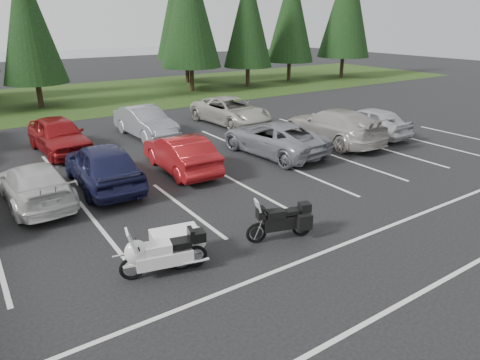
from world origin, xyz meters
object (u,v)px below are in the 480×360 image
Objects in this scene: car_near_4 at (102,165)px; cargo_trailer at (176,245)px; car_far_3 at (146,122)px; car_near_8 at (369,121)px; car_near_3 at (34,184)px; car_near_7 at (333,126)px; touring_motorcycle at (164,249)px; car_near_5 at (180,153)px; car_near_6 at (273,138)px; car_far_2 at (59,135)px; adventure_motorcycle at (280,218)px; car_far_4 at (231,111)px.

car_near_4 is 2.81× the size of cargo_trailer.
car_far_3 reaches higher than cargo_trailer.
car_near_8 reaches higher than car_far_3.
car_near_3 is 0.95× the size of car_near_4.
car_near_8 reaches higher than cargo_trailer.
car_far_3 reaches higher than car_near_3.
car_near_7 is 12.62m from cargo_trailer.
car_near_4 is 6.49m from touring_motorcycle.
car_near_5 is at bearing 73.31° from cargo_trailer.
cargo_trailer is (-7.66, -5.80, -0.34)m from car_near_6.
car_far_3 is (-9.64, 6.34, -0.01)m from car_near_8.
car_far_3 is at bearing -138.58° from car_near_3.
car_near_8 is at bearing 172.06° from car_near_6.
car_near_4 is at bearing -0.55° from car_near_7.
car_far_2 reaches higher than touring_motorcycle.
car_near_4 is (2.32, 0.22, 0.16)m from car_near_3.
adventure_motorcycle is at bearing 9.60° from touring_motorcycle.
car_near_5 is 2.58× the size of cargo_trailer.
car_near_7 is 6.42m from car_far_4.
car_far_3 is at bearing 174.23° from car_far_4.
adventure_motorcycle is (-10.90, -6.15, -0.11)m from car_near_8.
car_near_7 reaches higher than car_far_3.
car_near_8 is 7.70m from car_far_4.
car_far_2 is 11.41m from cargo_trailer.
car_far_2 is at bearing -40.60° from car_near_6.
car_far_4 reaches higher than car_near_5.
car_near_3 is 0.98× the size of car_far_2.
car_far_2 reaches higher than car_near_8.
car_far_4 reaches higher than touring_motorcycle.
cargo_trailer is (-0.06, -6.06, -0.43)m from car_near_4.
cargo_trailer is at bearing 31.85° from car_near_6.
car_near_8 is at bearing 46.21° from adventure_motorcycle.
car_near_7 is at bearing -76.87° from car_far_4.
car_near_8 is 0.83× the size of car_far_4.
cargo_trailer is at bearing 22.12° from car_near_8.
car_far_3 is at bearing 82.90° from touring_motorcycle.
car_far_3 is 12.56m from adventure_motorcycle.
car_near_3 is 0.85× the size of car_far_4.
car_far_3 is (4.33, 0.46, -0.05)m from car_far_2.
car_near_3 is 0.87× the size of car_near_6.
car_far_2 is 4.36m from car_far_3.
car_near_6 is 1.12× the size of car_far_2.
car_near_5 reaches higher than car_near_3.
car_far_3 is at bearing -64.77° from car_near_6.
touring_motorcycle is at bearing -130.93° from cargo_trailer.
car_near_4 is 0.92× the size of car_near_6.
car_near_6 is 2.27× the size of touring_motorcycle.
car_far_3 is at bearing 2.05° from car_far_2.
car_far_2 is 2.73× the size of cargo_trailer.
car_far_2 is 0.88× the size of car_far_4.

